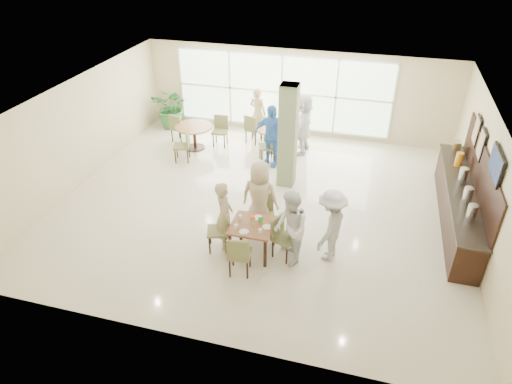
% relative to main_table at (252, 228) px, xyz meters
% --- Properties ---
extents(ground, '(10.00, 10.00, 0.00)m').
position_rel_main_table_xyz_m(ground, '(-0.32, 1.93, -0.65)').
color(ground, beige).
rests_on(ground, ground).
extents(room_shell, '(10.00, 10.00, 10.00)m').
position_rel_main_table_xyz_m(room_shell, '(-0.32, 1.93, 1.05)').
color(room_shell, white).
rests_on(room_shell, ground).
extents(window_bank, '(7.00, 0.04, 7.00)m').
position_rel_main_table_xyz_m(window_bank, '(-0.82, 6.39, 0.75)').
color(window_bank, silver).
rests_on(window_bank, ground).
extents(column, '(0.45, 0.45, 2.80)m').
position_rel_main_table_xyz_m(column, '(0.08, 3.13, 0.75)').
color(column, '#6B7B56').
rests_on(column, ground).
extents(main_table, '(0.90, 0.90, 0.75)m').
position_rel_main_table_xyz_m(main_table, '(0.00, 0.00, 0.00)').
color(main_table, brown).
rests_on(main_table, ground).
extents(round_table_left, '(1.15, 1.15, 0.75)m').
position_rel_main_table_xyz_m(round_table_left, '(-3.15, 4.51, -0.07)').
color(round_table_left, brown).
rests_on(round_table_left, ground).
extents(round_table_right, '(1.18, 1.18, 0.75)m').
position_rel_main_table_xyz_m(round_table_right, '(-0.69, 5.05, -0.06)').
color(round_table_right, brown).
rests_on(round_table_right, ground).
extents(chairs_main_table, '(2.04, 1.99, 0.95)m').
position_rel_main_table_xyz_m(chairs_main_table, '(-0.02, 0.02, -0.18)').
color(chairs_main_table, olive).
rests_on(chairs_main_table, ground).
extents(chairs_table_left, '(1.88, 1.81, 0.95)m').
position_rel_main_table_xyz_m(chairs_table_left, '(-3.15, 4.46, -0.18)').
color(chairs_table_left, olive).
rests_on(chairs_table_left, ground).
extents(chairs_table_right, '(2.04, 1.78, 0.95)m').
position_rel_main_table_xyz_m(chairs_table_right, '(-0.74, 5.05, -0.18)').
color(chairs_table_right, olive).
rests_on(chairs_table_right, ground).
extents(tabletop_clutter, '(0.77, 0.77, 0.21)m').
position_rel_main_table_xyz_m(tabletop_clutter, '(-0.00, -0.04, 0.16)').
color(tabletop_clutter, white).
rests_on(tabletop_clutter, main_table).
extents(buffet_counter, '(0.64, 4.70, 1.95)m').
position_rel_main_table_xyz_m(buffet_counter, '(4.38, 2.44, -0.10)').
color(buffet_counter, black).
rests_on(buffet_counter, ground).
extents(wall_tv, '(0.06, 1.00, 0.58)m').
position_rel_main_table_xyz_m(wall_tv, '(4.61, 1.33, 1.50)').
color(wall_tv, black).
rests_on(wall_tv, ground).
extents(framed_art_a, '(0.05, 0.55, 0.70)m').
position_rel_main_table_xyz_m(framed_art_a, '(4.62, 2.93, 1.20)').
color(framed_art_a, black).
rests_on(framed_art_a, ground).
extents(framed_art_b, '(0.05, 0.55, 0.70)m').
position_rel_main_table_xyz_m(framed_art_b, '(4.62, 3.73, 1.20)').
color(framed_art_b, black).
rests_on(framed_art_b, ground).
extents(potted_plant, '(1.37, 1.37, 1.42)m').
position_rel_main_table_xyz_m(potted_plant, '(-4.48, 5.86, 0.06)').
color(potted_plant, '#2C6F32').
rests_on(potted_plant, ground).
extents(teen_left, '(0.59, 0.69, 1.60)m').
position_rel_main_table_xyz_m(teen_left, '(-0.66, 0.10, 0.15)').
color(teen_left, tan).
rests_on(teen_left, ground).
extents(teen_far, '(0.89, 0.52, 1.77)m').
position_rel_main_table_xyz_m(teen_far, '(-0.08, 0.88, 0.23)').
color(teen_far, tan).
rests_on(teen_far, ground).
extents(teen_right, '(0.92, 1.02, 1.70)m').
position_rel_main_table_xyz_m(teen_right, '(0.83, -0.05, 0.20)').
color(teen_right, white).
rests_on(teen_right, ground).
extents(teen_standing, '(0.86, 1.19, 1.66)m').
position_rel_main_table_xyz_m(teen_standing, '(1.61, 0.29, 0.18)').
color(teen_standing, '#AFAFB2').
rests_on(teen_standing, ground).
extents(adult_a, '(1.18, 0.83, 1.84)m').
position_rel_main_table_xyz_m(adult_a, '(-0.60, 4.08, 0.27)').
color(adult_a, '#447FCC').
rests_on(adult_a, ground).
extents(adult_b, '(0.89, 1.79, 1.87)m').
position_rel_main_table_xyz_m(adult_b, '(0.14, 5.16, 0.28)').
color(adult_b, white).
rests_on(adult_b, ground).
extents(adult_standing, '(0.71, 0.59, 1.68)m').
position_rel_main_table_xyz_m(adult_standing, '(-1.47, 5.84, 0.19)').
color(adult_standing, tan).
rests_on(adult_standing, ground).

